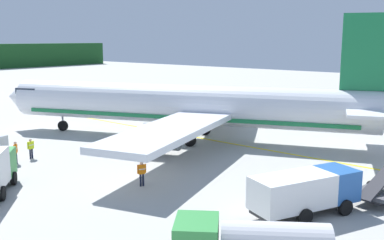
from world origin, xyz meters
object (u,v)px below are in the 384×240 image
service_truck_catering (305,191)px  crew_loader_left (16,150)px  crew_marshaller (142,171)px  crew_loader_right (31,147)px  airliner_foreground (189,106)px

service_truck_catering → crew_loader_left: size_ratio=3.78×
service_truck_catering → crew_marshaller: service_truck_catering is taller
service_truck_catering → crew_marshaller: bearing=102.5°
crew_marshaller → crew_loader_right: crew_marshaller is taller
crew_loader_left → crew_loader_right: 1.61m
crew_loader_left → airliner_foreground: bearing=-18.8°
crew_loader_right → service_truck_catering: bearing=-81.8°
airliner_foreground → crew_marshaller: airliner_foreground is taller
service_truck_catering → crew_loader_right: service_truck_catering is taller
crew_marshaller → service_truck_catering: bearing=-77.5°
service_truck_catering → crew_loader_left: 22.84m
crew_loader_right → crew_loader_left: bearing=-165.4°
crew_loader_left → crew_loader_right: bearing=14.6°
airliner_foreground → crew_loader_right: airliner_foreground is taller
service_truck_catering → airliner_foreground: bearing=58.7°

